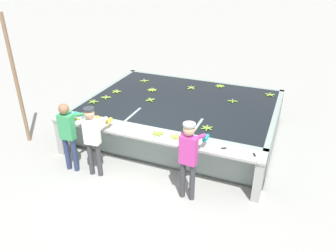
% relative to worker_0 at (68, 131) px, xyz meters
% --- Properties ---
extents(ground_plane, '(80.00, 80.00, 0.00)m').
position_rel_worker_0_xyz_m(ground_plane, '(1.66, 0.35, -0.96)').
color(ground_plane, '#999993').
rests_on(ground_plane, ground).
extents(wash_tank, '(4.81, 3.52, 0.93)m').
position_rel_worker_0_xyz_m(wash_tank, '(1.66, 2.55, -0.50)').
color(wash_tank, gray).
rests_on(wash_tank, ground).
extents(work_ledge, '(4.81, 0.45, 0.93)m').
position_rel_worker_0_xyz_m(work_ledge, '(1.66, 0.58, -0.29)').
color(work_ledge, '#9E9E99').
rests_on(work_ledge, ground).
extents(worker_0, '(0.42, 0.71, 1.61)m').
position_rel_worker_0_xyz_m(worker_0, '(0.00, 0.00, 0.00)').
color(worker_0, navy).
rests_on(worker_0, ground).
extents(worker_1, '(0.45, 0.73, 1.60)m').
position_rel_worker_0_xyz_m(worker_1, '(0.59, 0.04, 0.01)').
color(worker_1, '#38383D').
rests_on(worker_1, ground).
extents(worker_2, '(0.43, 0.73, 1.65)m').
position_rel_worker_0_xyz_m(worker_2, '(2.70, 0.05, 0.05)').
color(worker_2, '#38383D').
rests_on(worker_2, ground).
extents(banana_bunch_floating_0, '(0.28, 0.28, 0.08)m').
position_rel_worker_0_xyz_m(banana_bunch_floating_0, '(0.63, 2.90, -0.01)').
color(banana_bunch_floating_0, '#93BC3D').
rests_on(banana_bunch_floating_0, wash_tank).
extents(banana_bunch_floating_1, '(0.28, 0.27, 0.08)m').
position_rel_worker_0_xyz_m(banana_bunch_floating_1, '(3.73, 3.78, -0.01)').
color(banana_bunch_floating_1, '#8CB738').
rests_on(banana_bunch_floating_1, wash_tank).
extents(banana_bunch_floating_2, '(0.27, 0.28, 0.08)m').
position_rel_worker_0_xyz_m(banana_bunch_floating_2, '(2.69, 1.29, -0.01)').
color(banana_bunch_floating_2, '#75A333').
rests_on(banana_bunch_floating_2, wash_tank).
extents(banana_bunch_floating_3, '(0.27, 0.27, 0.08)m').
position_rel_worker_0_xyz_m(banana_bunch_floating_3, '(-0.23, 2.41, -0.01)').
color(banana_bunch_floating_3, '#93BC3D').
rests_on(banana_bunch_floating_3, wash_tank).
extents(banana_bunch_floating_4, '(0.25, 0.25, 0.08)m').
position_rel_worker_0_xyz_m(banana_bunch_floating_4, '(0.10, 3.50, -0.01)').
color(banana_bunch_floating_4, '#93BC3D').
rests_on(banana_bunch_floating_4, wash_tank).
extents(banana_bunch_floating_5, '(0.26, 0.26, 0.08)m').
position_rel_worker_0_xyz_m(banana_bunch_floating_5, '(1.59, 3.47, -0.01)').
color(banana_bunch_floating_5, '#9EC642').
rests_on(banana_bunch_floating_5, wash_tank).
extents(banana_bunch_floating_6, '(0.28, 0.28, 0.08)m').
position_rel_worker_0_xyz_m(banana_bunch_floating_6, '(2.89, 2.97, -0.01)').
color(banana_bunch_floating_6, '#75A333').
rests_on(banana_bunch_floating_6, wash_tank).
extents(banana_bunch_floating_7, '(0.27, 0.27, 0.08)m').
position_rel_worker_0_xyz_m(banana_bunch_floating_7, '(-0.42, 1.57, -0.01)').
color(banana_bunch_floating_7, '#75A333').
rests_on(banana_bunch_floating_7, wash_tank).
extents(banana_bunch_floating_8, '(0.28, 0.28, 0.08)m').
position_rel_worker_0_xyz_m(banana_bunch_floating_8, '(2.32, 3.92, -0.01)').
color(banana_bunch_floating_8, '#8CB738').
rests_on(banana_bunch_floating_8, wash_tank).
extents(banana_bunch_floating_9, '(0.27, 0.27, 0.08)m').
position_rel_worker_0_xyz_m(banana_bunch_floating_9, '(-0.28, 1.95, -0.01)').
color(banana_bunch_floating_9, '#9EC642').
rests_on(banana_bunch_floating_9, wash_tank).
extents(banana_bunch_floating_10, '(0.23, 0.23, 0.08)m').
position_rel_worker_0_xyz_m(banana_bunch_floating_10, '(0.89, 2.24, -0.01)').
color(banana_bunch_floating_10, '#8CB738').
rests_on(banana_bunch_floating_10, wash_tank).
extents(banana_bunch_ledge_0, '(0.28, 0.28, 0.08)m').
position_rel_worker_0_xyz_m(banana_bunch_ledge_0, '(1.80, 0.65, -0.01)').
color(banana_bunch_ledge_0, '#7FAD33').
rests_on(banana_bunch_ledge_0, work_ledge).
extents(banana_bunch_ledge_1, '(0.26, 0.26, 0.08)m').
position_rel_worker_0_xyz_m(banana_bunch_ledge_1, '(-0.25, 0.54, -0.01)').
color(banana_bunch_ledge_1, '#93BC3D').
rests_on(banana_bunch_ledge_1, work_ledge).
extents(banana_bunch_ledge_2, '(0.28, 0.28, 0.08)m').
position_rel_worker_0_xyz_m(banana_bunch_ledge_2, '(2.20, 0.66, -0.01)').
color(banana_bunch_ledge_2, '#93BC3D').
rests_on(banana_bunch_ledge_2, work_ledge).
extents(knife_0, '(0.18, 0.33, 0.02)m').
position_rel_worker_0_xyz_m(knife_0, '(3.85, 0.52, -0.02)').
color(knife_0, silver).
rests_on(knife_0, work_ledge).
extents(knife_1, '(0.32, 0.20, 0.02)m').
position_rel_worker_0_xyz_m(knife_1, '(3.29, 0.63, -0.02)').
color(knife_1, silver).
rests_on(knife_1, work_ledge).
extents(support_post_left, '(0.09, 0.09, 3.20)m').
position_rel_worker_0_xyz_m(support_post_left, '(-1.87, 0.62, 0.64)').
color(support_post_left, '#846647').
rests_on(support_post_left, ground).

